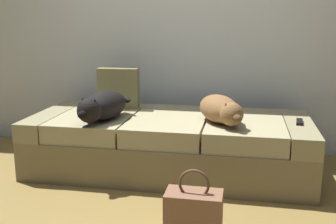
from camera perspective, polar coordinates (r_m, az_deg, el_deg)
The scene contains 6 objects.
couch at distance 3.19m, azimuth 0.17°, elevation -4.57°, with size 2.15×0.89×0.44m.
dog_dark at distance 3.04m, azimuth -9.27°, elevation 0.85°, with size 0.34×0.63×0.21m.
dog_tan at distance 2.95m, azimuth 7.54°, elevation 0.35°, with size 0.42×0.56×0.20m.
tv_remote at distance 3.09m, azimuth 18.12°, elevation -1.33°, with size 0.04×0.15×0.02m, color black.
throw_pillow at distance 3.45m, azimuth -7.00°, elevation 3.37°, with size 0.34×0.12×0.34m, color olive.
handbag at distance 2.34m, azimuth 3.65°, elevation -13.86°, with size 0.32×0.18×0.38m.
Camera 1 is at (0.56, -2.03, 1.18)m, focal length 43.06 mm.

